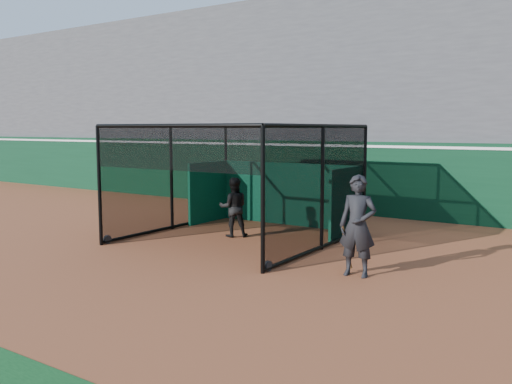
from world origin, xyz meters
The scene contains 6 objects.
ground centered at (0.00, 0.00, 0.00)m, with size 120.00×120.00×0.00m, color brown.
outfield_wall centered at (0.00, 8.50, 1.29)m, with size 50.00×0.50×2.50m.
grandstand centered at (0.00, 12.27, 4.48)m, with size 50.00×7.85×8.95m.
batting_cage centered at (-0.67, 2.80, 1.50)m, with size 4.97×5.39×3.00m.
batter centered at (-0.95, 2.88, 0.81)m, with size 0.79×0.61×1.62m, color black.
on_deck_player centered at (3.45, 1.02, 1.02)m, with size 0.79×0.57×2.04m.
Camera 1 is at (7.62, -8.93, 2.94)m, focal length 38.00 mm.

